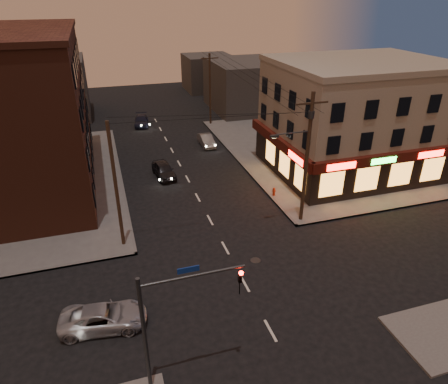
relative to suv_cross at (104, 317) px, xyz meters
name	(u,v)px	position (x,y,z in m)	size (l,w,h in m)	color
ground	(245,284)	(8.43, 1.02, -0.64)	(120.00, 120.00, 0.00)	black
sidewalk_ne	(335,148)	(26.43, 20.02, -0.56)	(24.00, 28.00, 0.15)	#514F4C
pizza_building	(355,118)	(24.36, 14.45, 4.71)	(15.85, 12.85, 10.50)	gray
brick_apartment	(10,116)	(-6.07, 20.02, 6.01)	(12.00, 20.00, 13.00)	#4C2418
bg_building_ne_a	(246,85)	(22.43, 39.02, 2.86)	(10.00, 12.00, 7.00)	#3F3D3A
bg_building_nw	(53,88)	(-4.57, 43.02, 3.36)	(9.00, 10.00, 8.00)	#3F3D3A
bg_building_ne_b	(208,73)	(20.43, 53.02, 2.36)	(8.00, 8.00, 6.00)	#3F3D3A
utility_pole_main	(306,152)	(15.12, 6.82, 5.12)	(4.20, 0.44, 10.00)	#382619
utility_pole_far	(210,90)	(15.23, 33.02, 4.01)	(0.26, 0.26, 9.00)	#382619
utility_pole_west	(116,187)	(1.63, 7.52, 4.01)	(0.24, 0.24, 9.00)	#382619
traffic_signal	(168,316)	(2.86, -4.58, 3.52)	(4.49, 0.32, 6.47)	#333538
suv_cross	(104,317)	(0.00, 0.00, 0.00)	(2.11, 4.58, 1.27)	#94959C
sedan_near	(164,170)	(6.38, 18.23, 0.07)	(1.67, 4.16, 1.42)	black
sedan_mid	(206,140)	(12.56, 25.32, 0.00)	(1.36, 3.89, 1.28)	slate
sedan_far	(141,121)	(6.32, 35.37, -0.01)	(1.77, 4.34, 1.26)	black
fire_hydrant	(274,191)	(14.83, 11.15, -0.08)	(0.33, 0.33, 0.75)	#9A240E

